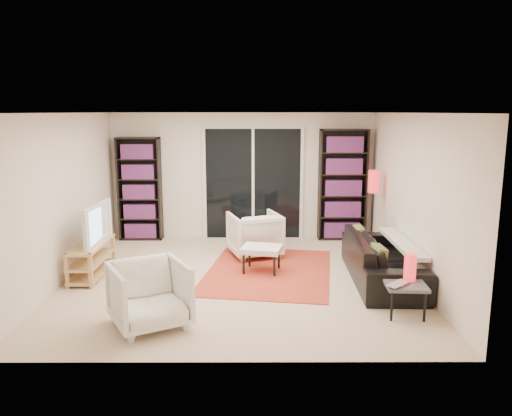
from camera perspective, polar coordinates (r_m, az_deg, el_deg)
The scene contains 20 objects.
floor at distance 7.42m, azimuth -1.94°, elevation -8.04°, with size 5.00×5.00×0.00m, color beige.
wall_back at distance 9.60m, azimuth -1.53°, elevation 3.68°, with size 5.00×0.02×2.40m, color silver.
wall_front at distance 4.68m, azimuth -2.97°, elevation -4.13°, with size 5.00×0.02×2.40m, color silver.
wall_left at distance 7.63m, azimuth -21.14°, elevation 1.03°, with size 0.02×5.00×2.40m, color silver.
wall_right at distance 7.47m, azimuth 17.53°, elevation 1.08°, with size 0.02×5.00×2.40m, color silver.
ceiling at distance 7.02m, azimuth -2.07°, elevation 10.82°, with size 5.00×5.00×0.02m, color white.
sliding_door at distance 9.58m, azimuth -0.34°, elevation 2.76°, with size 1.92×0.08×2.16m.
bookshelf_left at distance 9.71m, azimuth -13.14°, elevation 2.13°, with size 0.80×0.30×1.95m.
bookshelf_right at distance 9.59m, azimuth 9.88°, elevation 2.61°, with size 0.90×0.30×2.10m.
tv_stand at distance 7.87m, azimuth -18.26°, elevation -5.49°, with size 0.39×1.21×0.50m.
tv at distance 7.73m, azimuth -18.35°, elevation -1.70°, with size 1.03×0.14×0.59m, color black.
rug at distance 7.73m, azimuth 1.47°, elevation -7.21°, with size 1.85×2.50×0.01m, color #BC3A25.
sofa at distance 7.48m, azimuth 14.25°, elevation -5.62°, with size 2.23×0.87×0.65m, color black.
armchair_back at distance 8.45m, azimuth -0.16°, elevation -3.02°, with size 0.80×0.82×0.75m, color silver.
armchair_front at distance 5.86m, azimuth -12.08°, elevation -9.68°, with size 0.80×0.82×0.75m, color silver.
ottoman at distance 7.61m, azimuth 0.64°, elevation -4.82°, with size 0.68×0.60×0.40m.
side_table at distance 6.30m, azimuth 16.69°, elevation -8.64°, with size 0.50×0.50×0.40m.
laptop at distance 6.16m, azimuth 16.32°, elevation -8.49°, with size 0.35×0.22×0.03m, color silver.
table_lamp at distance 6.36m, azimuth 17.20°, elevation -6.47°, with size 0.15×0.15×0.33m, color red.
floor_lamp at distance 8.84m, azimuth 13.27°, elevation 2.07°, with size 0.21×0.21×1.43m.
Camera 1 is at (0.23, -7.01, 2.42)m, focal length 35.00 mm.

